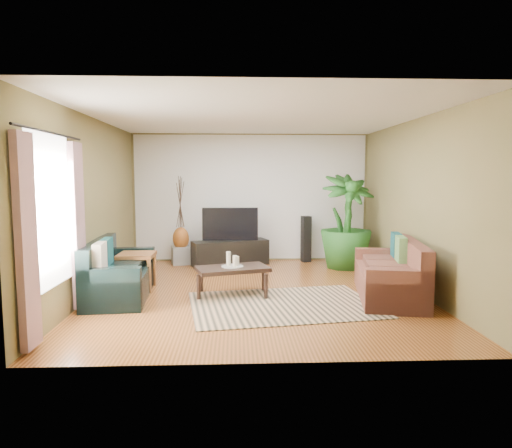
{
  "coord_description": "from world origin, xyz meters",
  "views": [
    {
      "loc": [
        -0.32,
        -7.0,
        1.81
      ],
      "look_at": [
        0.0,
        0.2,
        1.05
      ],
      "focal_mm": 32.0,
      "sensor_mm": 36.0,
      "label": 1
    }
  ],
  "objects": [
    {
      "name": "candle_mid",
      "position": [
        -0.34,
        -0.22,
        0.53
      ],
      "size": [
        0.07,
        0.07,
        0.17
      ],
      "primitive_type": "cylinder",
      "color": "white",
      "rests_on": "candle_tray"
    },
    {
      "name": "wall_front",
      "position": [
        0.0,
        -2.75,
        1.35
      ],
      "size": [
        5.0,
        0.0,
        5.0
      ],
      "primitive_type": "plane",
      "rotation": [
        -1.57,
        0.0,
        0.0
      ],
      "color": "brown",
      "rests_on": "ground"
    },
    {
      "name": "candle_tall",
      "position": [
        -0.44,
        -0.15,
        0.56
      ],
      "size": [
        0.07,
        0.07,
        0.21
      ],
      "primitive_type": "cylinder",
      "color": "beige",
      "rests_on": "candle_tray"
    },
    {
      "name": "sofa_right",
      "position": [
        1.96,
        -0.41,
        0.42
      ],
      "size": [
        1.19,
        2.03,
        0.85
      ],
      "primitive_type": "cube",
      "rotation": [
        0.0,
        0.0,
        -1.76
      ],
      "color": "brown",
      "rests_on": "floor"
    },
    {
      "name": "wall_right",
      "position": [
        2.5,
        0.0,
        1.35
      ],
      "size": [
        0.0,
        5.5,
        5.5
      ],
      "primitive_type": "plane",
      "rotation": [
        1.57,
        0.0,
        -1.57
      ],
      "color": "brown",
      "rests_on": "ground"
    },
    {
      "name": "potted_plant",
      "position": [
        1.84,
        1.83,
        0.93
      ],
      "size": [
        1.29,
        1.29,
        1.85
      ],
      "primitive_type": "imported",
      "rotation": [
        0.0,
        0.0,
        0.28
      ],
      "color": "#1E541C",
      "rests_on": "floor"
    },
    {
      "name": "speaker_right",
      "position": [
        1.16,
        2.5,
        0.48
      ],
      "size": [
        0.21,
        0.23,
        0.97
      ],
      "primitive_type": "cube",
      "rotation": [
        0.0,
        0.0,
        0.23
      ],
      "color": "black",
      "rests_on": "floor"
    },
    {
      "name": "curtain_rod",
      "position": [
        -2.43,
        -1.6,
        2.3
      ],
      "size": [
        0.03,
        1.9,
        0.03
      ],
      "primitive_type": "cylinder",
      "rotation": [
        1.57,
        0.0,
        0.0
      ],
      "color": "black",
      "rests_on": "ground"
    },
    {
      "name": "area_rug",
      "position": [
        0.34,
        -0.75,
        0.01
      ],
      "size": [
        2.8,
        2.17,
        0.01
      ],
      "primitive_type": "cube",
      "rotation": [
        0.0,
        0.0,
        0.15
      ],
      "color": "tan",
      "rests_on": "floor"
    },
    {
      "name": "backwall_panel",
      "position": [
        0.0,
        2.74,
        1.35
      ],
      "size": [
        4.9,
        0.0,
        4.9
      ],
      "primitive_type": "plane",
      "rotation": [
        1.57,
        0.0,
        0.0
      ],
      "color": "white",
      "rests_on": "ground"
    },
    {
      "name": "candle_tray",
      "position": [
        -0.38,
        -0.18,
        0.44
      ],
      "size": [
        0.33,
        0.33,
        0.01
      ],
      "primitive_type": "cylinder",
      "color": "#979892",
      "rests_on": "coffee_table"
    },
    {
      "name": "sofa_left",
      "position": [
        -2.06,
        -0.13,
        0.42
      ],
      "size": [
        0.96,
        1.97,
        0.85
      ],
      "primitive_type": "cube",
      "rotation": [
        0.0,
        0.0,
        1.64
      ],
      "color": "black",
      "rests_on": "floor"
    },
    {
      "name": "side_table",
      "position": [
        -1.9,
        0.24,
        0.29
      ],
      "size": [
        0.56,
        0.56,
        0.59
      ],
      "primitive_type": "cube",
      "rotation": [
        0.0,
        0.0,
        -0.01
      ],
      "color": "brown",
      "rests_on": "floor"
    },
    {
      "name": "candle_short",
      "position": [
        -0.31,
        -0.12,
        0.52
      ],
      "size": [
        0.07,
        0.07,
        0.14
      ],
      "primitive_type": "cylinder",
      "color": "beige",
      "rests_on": "candle_tray"
    },
    {
      "name": "vase",
      "position": [
        -1.45,
        2.34,
        0.53
      ],
      "size": [
        0.33,
        0.33,
        0.47
      ],
      "primitive_type": "ellipsoid",
      "color": "brown",
      "rests_on": "pedestal"
    },
    {
      "name": "coffee_table",
      "position": [
        -0.38,
        -0.18,
        0.22
      ],
      "size": [
        1.19,
        0.86,
        0.44
      ],
      "primitive_type": "cube",
      "rotation": [
        0.0,
        0.0,
        0.29
      ],
      "color": "black",
      "rests_on": "floor"
    },
    {
      "name": "wall_left",
      "position": [
        -2.5,
        0.0,
        1.35
      ],
      "size": [
        0.0,
        5.5,
        5.5
      ],
      "primitive_type": "plane",
      "rotation": [
        1.57,
        0.0,
        1.57
      ],
      "color": "brown",
      "rests_on": "ground"
    },
    {
      "name": "curtain_near",
      "position": [
        -2.43,
        -2.35,
        1.15
      ],
      "size": [
        0.08,
        0.35,
        2.2
      ],
      "primitive_type": "cube",
      "color": "gray",
      "rests_on": "ground"
    },
    {
      "name": "speaker_left",
      "position": [
        -0.8,
        2.33,
        0.53
      ],
      "size": [
        0.21,
        0.23,
        1.06
      ],
      "primitive_type": "cube",
      "rotation": [
        0.0,
        0.0,
        -0.1
      ],
      "color": "black",
      "rests_on": "floor"
    },
    {
      "name": "television",
      "position": [
        -0.44,
        2.18,
        0.84
      ],
      "size": [
        1.12,
        0.06,
        0.66
      ],
      "primitive_type": "cube",
      "color": "black",
      "rests_on": "tv_stand"
    },
    {
      "name": "pedestal",
      "position": [
        -1.45,
        2.34,
        0.18
      ],
      "size": [
        0.44,
        0.44,
        0.37
      ],
      "primitive_type": "cube",
      "rotation": [
        0.0,
        0.0,
        0.25
      ],
      "color": "gray",
      "rests_on": "floor"
    },
    {
      "name": "ceiling",
      "position": [
        0.0,
        0.0,
        2.7
      ],
      "size": [
        5.5,
        5.5,
        0.0
      ],
      "primitive_type": "plane",
      "rotation": [
        3.14,
        0.0,
        0.0
      ],
      "color": "white",
      "rests_on": "ground"
    },
    {
      "name": "window_pane",
      "position": [
        -2.48,
        -1.6,
        1.4
      ],
      "size": [
        0.0,
        1.8,
        1.8
      ],
      "primitive_type": "plane",
      "rotation": [
        1.57,
        0.0,
        1.57
      ],
      "color": "white",
      "rests_on": "ground"
    },
    {
      "name": "floor",
      "position": [
        0.0,
        0.0,
        0.0
      ],
      "size": [
        5.5,
        5.5,
        0.0
      ],
      "primitive_type": "plane",
      "color": "#9E5729",
      "rests_on": "ground"
    },
    {
      "name": "tv_stand",
      "position": [
        -0.44,
        2.16,
        0.26
      ],
      "size": [
        1.6,
        0.95,
        0.51
      ],
      "primitive_type": "cube",
      "rotation": [
        0.0,
        0.0,
        0.34
      ],
      "color": "black",
      "rests_on": "floor"
    },
    {
      "name": "wall_back",
      "position": [
        0.0,
        2.75,
        1.35
      ],
      "size": [
        5.0,
        0.0,
        5.0
      ],
      "primitive_type": "plane",
      "rotation": [
        1.57,
        0.0,
        0.0
      ],
      "color": "brown",
      "rests_on": "ground"
    },
    {
      "name": "plant_pot",
      "position": [
        1.84,
        1.83,
        0.13
      ],
      "size": [
        0.34,
        0.34,
        0.27
      ],
      "primitive_type": "cylinder",
      "color": "black",
      "rests_on": "floor"
    },
    {
      "name": "curtain_far",
      "position": [
        -2.43,
        -0.85,
        1.15
      ],
      "size": [
        0.08,
        0.35,
        2.2
      ],
      "primitive_type": "cube",
      "color": "gray",
      "rests_on": "ground"
    }
  ]
}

